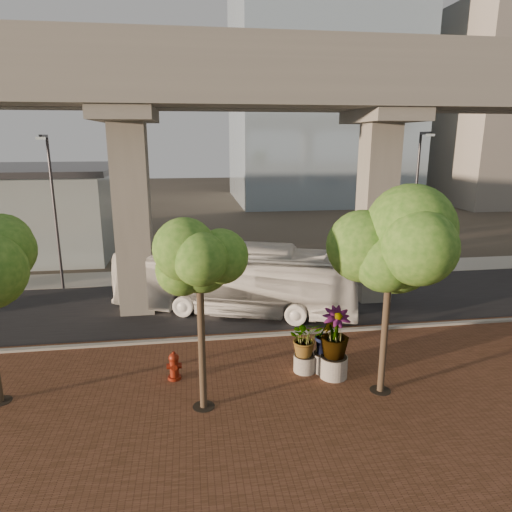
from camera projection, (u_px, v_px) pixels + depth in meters
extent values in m
plane|color=#342E26|center=(265.00, 319.00, 21.52)|extent=(160.00, 160.00, 0.00)
cube|color=brown|center=(308.00, 418.00, 13.85)|extent=(70.00, 13.00, 0.06)
cube|color=black|center=(259.00, 304.00, 23.43)|extent=(90.00, 8.00, 0.04)
cube|color=#9C9B91|center=(273.00, 335.00, 19.58)|extent=(70.00, 0.25, 0.16)
cube|color=#9C9B91|center=(246.00, 273.00, 28.70)|extent=(90.00, 3.00, 0.06)
cube|color=gray|center=(265.00, 84.00, 19.27)|extent=(72.00, 2.40, 1.80)
cube|color=gray|center=(254.00, 91.00, 22.33)|extent=(72.00, 2.40, 1.80)
cube|color=gray|center=(270.00, 43.00, 17.86)|extent=(72.00, 0.12, 1.00)
cube|color=gray|center=(251.00, 64.00, 23.04)|extent=(72.00, 0.12, 1.00)
cube|color=gray|center=(512.00, 108.00, 58.30)|extent=(18.00, 16.00, 24.00)
imported|color=silver|center=(235.00, 280.00, 22.05)|extent=(11.97, 6.53, 3.27)
cylinder|color=maroon|center=(175.00, 377.00, 16.06)|extent=(0.47, 0.47, 0.10)
cylinder|color=maroon|center=(174.00, 368.00, 15.97)|extent=(0.31, 0.31, 0.75)
sphere|color=maroon|center=(174.00, 358.00, 15.87)|extent=(0.36, 0.36, 0.36)
cylinder|color=maroon|center=(174.00, 353.00, 15.83)|extent=(0.10, 0.10, 0.13)
cylinder|color=maroon|center=(174.00, 366.00, 15.95)|extent=(0.52, 0.21, 0.21)
cylinder|color=#9E998F|center=(305.00, 363.00, 16.53)|extent=(0.81, 0.81, 0.63)
imported|color=#2C6019|center=(305.00, 338.00, 16.28)|extent=(1.79, 1.79, 1.34)
cylinder|color=gray|center=(333.00, 366.00, 16.14)|extent=(0.98, 0.98, 0.76)
imported|color=#2C6019|center=(335.00, 333.00, 15.82)|extent=(2.40, 2.40, 1.80)
cylinder|color=#9F9990|center=(325.00, 362.00, 16.54)|extent=(0.89, 0.89, 0.69)
imported|color=#2C6019|center=(326.00, 334.00, 16.27)|extent=(1.98, 1.98, 1.48)
cylinder|color=black|center=(1.00, 401.00, 14.69)|extent=(0.70, 0.70, 0.01)
cylinder|color=#4D3C2C|center=(202.00, 351.00, 13.92)|extent=(0.22, 0.22, 3.82)
cylinder|color=black|center=(204.00, 406.00, 14.40)|extent=(0.70, 0.70, 0.01)
cylinder|color=#4D3C2C|center=(384.00, 336.00, 14.82)|extent=(0.22, 0.22, 3.97)
cylinder|color=black|center=(380.00, 390.00, 15.32)|extent=(0.70, 0.70, 0.01)
cylinder|color=#333238|center=(55.00, 215.00, 24.78)|extent=(0.15, 0.15, 8.34)
cube|color=#333238|center=(43.00, 136.00, 23.23)|extent=(0.16, 1.04, 0.16)
cube|color=silver|center=(41.00, 138.00, 22.76)|extent=(0.42, 0.21, 0.13)
cylinder|color=#2C2D31|center=(415.00, 207.00, 27.15)|extent=(0.15, 0.15, 8.51)
cube|color=#2C2D31|center=(426.00, 133.00, 25.57)|extent=(0.16, 1.06, 0.16)
cube|color=silver|center=(430.00, 135.00, 25.09)|extent=(0.43, 0.21, 0.13)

